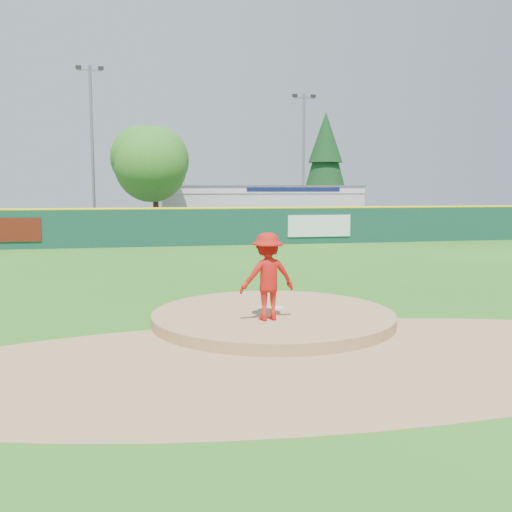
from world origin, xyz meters
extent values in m
plane|color=#286B19|center=(0.00, 0.00, 0.00)|extent=(120.00, 120.00, 0.00)
cylinder|color=#9E774C|center=(0.00, 0.00, 0.00)|extent=(5.50, 5.50, 0.50)
cube|color=white|center=(0.00, 0.30, 0.27)|extent=(0.60, 0.15, 0.04)
cylinder|color=#9E774C|center=(0.00, -3.00, 0.01)|extent=(15.40, 15.40, 0.01)
cube|color=#38383A|center=(0.00, 27.00, 0.01)|extent=(44.00, 16.00, 0.02)
imported|color=#B4140F|center=(-0.30, -0.74, 1.18)|extent=(1.30, 0.88, 1.87)
imported|color=white|center=(2.97, 24.06, 0.63)|extent=(4.64, 2.68, 1.22)
cube|color=silver|center=(6.00, 32.00, 1.60)|extent=(15.00, 8.00, 3.20)
cube|color=white|center=(6.00, 27.98, 3.00)|extent=(15.00, 0.06, 0.55)
cube|color=#0F194C|center=(8.00, 27.94, 3.00)|extent=(7.00, 0.03, 0.28)
cube|color=#59595B|center=(6.00, 32.00, 3.25)|extent=(15.20, 8.20, 0.12)
cube|color=#5B170D|center=(-9.71, 17.92, 1.00)|extent=(3.60, 0.04, 1.20)
cube|color=white|center=(6.78, 17.92, 1.00)|extent=(3.60, 0.04, 1.20)
cube|color=#123D32|center=(0.00, 18.00, 1.00)|extent=(40.00, 0.10, 2.00)
cylinder|color=yellow|center=(0.00, 18.00, 2.00)|extent=(40.00, 0.14, 0.14)
cylinder|color=#382314|center=(-2.00, 25.00, 1.30)|extent=(0.36, 0.36, 2.60)
sphere|color=#387F23|center=(-2.00, 25.00, 4.56)|extent=(5.60, 5.60, 5.60)
cylinder|color=#382314|center=(13.00, 36.00, 0.80)|extent=(0.40, 0.40, 1.60)
cone|color=#113A16|center=(13.00, 36.00, 5.55)|extent=(4.40, 4.40, 7.90)
cylinder|color=gray|center=(-6.00, 27.00, 5.50)|extent=(0.20, 0.20, 11.00)
cube|color=gray|center=(-6.00, 27.00, 10.70)|extent=(1.60, 0.10, 0.10)
cube|color=black|center=(-6.70, 27.00, 10.85)|extent=(0.35, 0.25, 0.20)
cube|color=black|center=(-5.30, 27.00, 10.85)|extent=(0.35, 0.25, 0.20)
cylinder|color=gray|center=(9.00, 29.00, 5.00)|extent=(0.20, 0.20, 10.00)
cube|color=gray|center=(9.00, 29.00, 9.70)|extent=(1.60, 0.10, 0.10)
cube|color=black|center=(8.30, 29.00, 9.85)|extent=(0.35, 0.25, 0.20)
cube|color=black|center=(9.70, 29.00, 9.85)|extent=(0.35, 0.25, 0.20)
camera|label=1|loc=(-2.88, -12.42, 3.03)|focal=40.00mm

